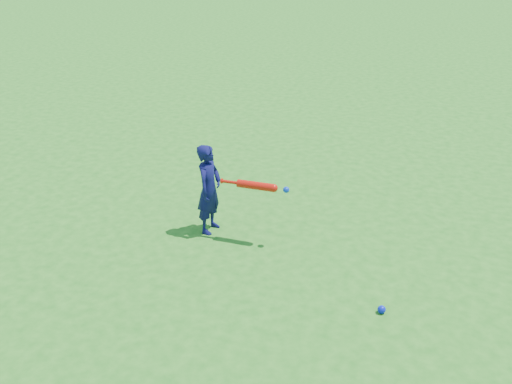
# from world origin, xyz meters

# --- Properties ---
(ground) EXTENTS (80.00, 80.00, 0.00)m
(ground) POSITION_xyz_m (0.00, 0.00, 0.00)
(ground) COLOR #22731B
(ground) RESTS_ON ground
(child) EXTENTS (0.25, 0.36, 0.95)m
(child) POSITION_xyz_m (0.39, 0.11, 0.47)
(child) COLOR #0F0F48
(child) RESTS_ON ground
(ground_ball_blue) EXTENTS (0.07, 0.07, 0.07)m
(ground_ball_blue) POSITION_xyz_m (2.28, -0.71, 0.03)
(ground_ball_blue) COLOR #0B1BC9
(ground_ball_blue) RESTS_ON ground
(bat_swing) EXTENTS (0.70, 0.09, 0.08)m
(bat_swing) POSITION_xyz_m (0.93, 0.08, 0.60)
(bat_swing) COLOR red
(bat_swing) RESTS_ON ground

